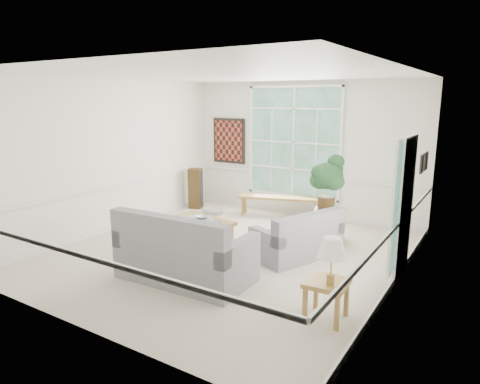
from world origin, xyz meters
name	(u,v)px	position (x,y,z in m)	size (l,w,h in m)	color
floor	(229,253)	(0.00, 0.00, -0.01)	(5.50, 6.00, 0.01)	beige
ceiling	(228,74)	(0.00, 0.00, 3.00)	(5.50, 6.00, 0.02)	white
wall_back	(302,149)	(0.00, 3.00, 1.50)	(5.50, 0.02, 3.00)	white
wall_front	(75,204)	(0.00, -3.00, 1.50)	(5.50, 0.02, 3.00)	white
wall_left	(114,156)	(-2.75, 0.00, 1.50)	(0.02, 6.00, 3.00)	white
wall_right	(401,184)	(2.75, 0.00, 1.50)	(0.02, 6.00, 3.00)	white
window_back	(294,142)	(-0.20, 2.96, 1.65)	(2.30, 0.08, 2.40)	white
entry_door	(404,207)	(2.71, 0.60, 1.05)	(0.08, 0.90, 2.10)	white
door_sidelight	(395,210)	(2.71, -0.03, 1.15)	(0.08, 0.26, 1.90)	white
wall_art	(229,141)	(-1.95, 2.95, 1.60)	(0.90, 0.06, 1.10)	maroon
wall_frame_near	(421,164)	(2.71, 1.75, 1.55)	(0.04, 0.26, 0.32)	black
wall_frame_far	(425,161)	(2.71, 2.15, 1.55)	(0.04, 0.26, 0.32)	black
loveseat_right	(297,233)	(1.07, 0.47, 0.40)	(0.77, 1.49, 0.81)	slate
loveseat_front	(186,245)	(0.07, -1.25, 0.53)	(1.94, 1.00, 1.05)	slate
coffee_table	(201,231)	(-0.70, 0.13, 0.23)	(1.21, 0.66, 0.45)	olive
pewter_bowl	(202,217)	(-0.72, 0.20, 0.48)	(0.27, 0.27, 0.07)	gray
window_bench	(281,206)	(-0.30, 2.60, 0.22)	(1.93, 0.37, 0.45)	olive
end_table	(329,226)	(1.24, 1.52, 0.29)	(0.58, 0.58, 0.58)	olive
houseplant	(327,182)	(1.17, 1.49, 1.12)	(0.62, 0.62, 1.07)	#214825
side_table	(326,300)	(2.26, -1.29, 0.25)	(0.48, 0.48, 0.49)	olive
table_lamp	(331,261)	(2.32, -1.36, 0.78)	(0.33, 0.33, 0.57)	silver
pet_bed	(213,211)	(-1.73, 1.92, 0.07)	(0.48, 0.48, 0.14)	gray
floor_speaker	(196,188)	(-2.40, 2.16, 0.49)	(0.30, 0.24, 0.98)	#3F2A12
cat	(316,221)	(1.18, 0.99, 0.50)	(0.37, 0.26, 0.17)	black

